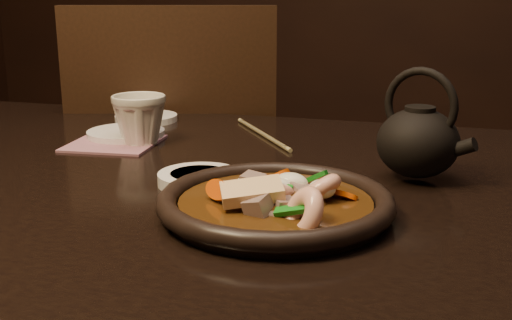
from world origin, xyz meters
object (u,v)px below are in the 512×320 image
(tea_cup, at_px, (139,118))
(teapot, at_px, (419,139))
(table, at_px, (143,228))
(chair, at_px, (181,196))
(plate, at_px, (275,204))

(tea_cup, height_order, teapot, teapot)
(table, bearing_deg, chair, 107.88)
(plate, distance_m, tea_cup, 0.40)
(chair, height_order, plate, chair)
(table, xyz_separation_m, plate, (0.22, -0.10, 0.09))
(plate, bearing_deg, teapot, 52.24)
(chair, bearing_deg, table, 91.60)
(plate, bearing_deg, table, 155.30)
(tea_cup, relative_size, teapot, 0.60)
(chair, height_order, teapot, chair)
(tea_cup, distance_m, teapot, 0.45)
(table, height_order, teapot, teapot)
(plate, xyz_separation_m, teapot, (0.15, 0.19, 0.04))
(table, relative_size, tea_cup, 18.23)
(table, relative_size, plate, 5.97)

